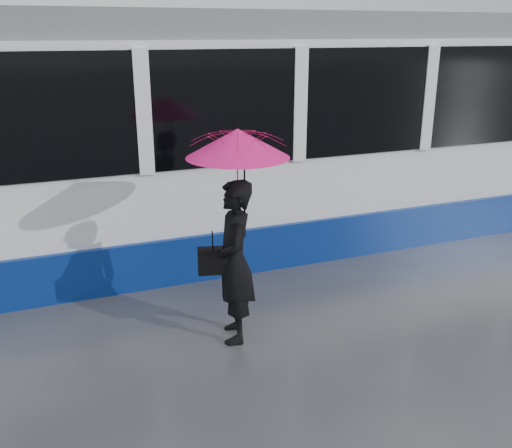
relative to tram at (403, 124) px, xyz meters
name	(u,v)px	position (x,y,z in m)	size (l,w,h in m)	color
ground	(275,316)	(-3.38, -2.50, -1.64)	(90.00, 90.00, 0.00)	#2F2F35
rails	(210,244)	(-3.38, 0.00, -1.63)	(34.00, 1.51, 0.02)	#3F3D38
tram	(403,124)	(0.00, 0.00, 0.00)	(26.00, 2.56, 3.35)	white
woman	(234,262)	(-3.96, -2.77, -0.78)	(0.63, 0.41, 1.72)	black
umbrella	(238,163)	(-3.91, -2.77, 0.25)	(1.23, 1.23, 1.16)	#FF1580
handbag	(213,261)	(-4.18, -2.75, -0.74)	(0.33, 0.20, 0.45)	black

